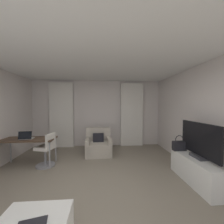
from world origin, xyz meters
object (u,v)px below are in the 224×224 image
laptop (26,137)px  tv_console (198,170)px  desk_chair (47,152)px  tv_flatscreen (199,141)px  desk (29,141)px  handbag_primary (179,145)px  armchair (98,146)px

laptop → tv_console: bearing=-15.2°
desk_chair → tv_console: size_ratio=0.67×
laptop → tv_flatscreen: 4.15m
desk → handbag_primary: 3.89m
tv_flatscreen → handbag_primary: (-0.14, 0.50, -0.23)m
desk_chair → tv_console: 3.64m
handbag_primary → laptop: bearing=171.2°
armchair → tv_console: armchair is taller
armchair → tv_flatscreen: tv_flatscreen is taller
tv_flatscreen → handbag_primary: bearing=105.5°
armchair → handbag_primary: 2.43m
desk_chair → laptop: bearing=177.1°
tv_flatscreen → handbag_primary: tv_flatscreen is taller
desk → armchair: bearing=20.6°
laptop → tv_flatscreen: bearing=-15.3°
tv_console → desk: bearing=163.9°
desk → laptop: size_ratio=3.98×
desk → tv_flatscreen: tv_flatscreen is taller
desk_chair → tv_flatscreen: (3.48, -1.07, 0.49)m
tv_flatscreen → tv_console: bearing=90.0°
armchair → desk: armchair is taller
tv_flatscreen → armchair: bearing=138.9°
desk → tv_console: size_ratio=1.03×
desk → desk_chair: size_ratio=1.53×
armchair → handbag_primary: (1.98, -1.36, 0.37)m
desk_chair → handbag_primary: handbag_primary is taller
desk → laptop: 0.13m
desk_chair → tv_flatscreen: bearing=-17.0°
tv_console → tv_flatscreen: (0.00, -0.01, 0.62)m
desk_chair → tv_flatscreen: size_ratio=0.79×
desk_chair → tv_flatscreen: 3.67m
tv_console → handbag_primary: (-0.14, 0.49, 0.39)m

